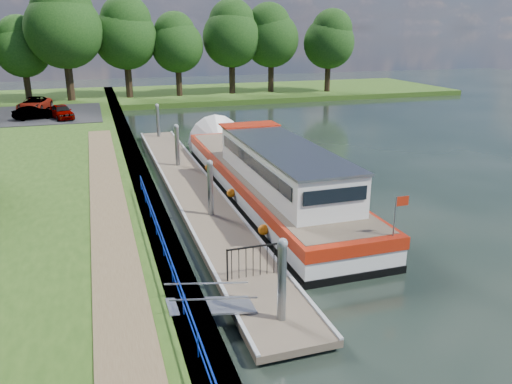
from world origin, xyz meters
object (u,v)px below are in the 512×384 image
object	(u,v)px
pontoon	(192,190)
car_d	(34,104)
car_a	(62,111)
barge	(262,173)
car_b	(33,113)

from	to	relation	value
pontoon	car_d	bearing A→B (deg)	110.39
car_a	barge	bearing A→B (deg)	-80.10
car_d	car_a	bearing A→B (deg)	-50.30
car_a	pontoon	bearing A→B (deg)	-87.02
car_a	car_b	distance (m)	2.39
pontoon	barge	distance (m)	3.87
pontoon	barge	bearing A→B (deg)	-17.21
pontoon	car_a	distance (m)	22.95
pontoon	car_a	xyz separation A→B (m)	(-7.36, 21.70, 1.28)
barge	car_d	xyz separation A→B (m)	(-13.63, 28.10, 0.42)
car_b	pontoon	bearing A→B (deg)	-175.48
barge	car_a	xyz separation A→B (m)	(-10.95, 22.81, 0.38)
pontoon	car_d	size ratio (longest dim) A/B	6.23
barge	car_a	size ratio (longest dim) A/B	5.69
barge	car_b	xyz separation A→B (m)	(-13.29, 23.30, 0.31)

